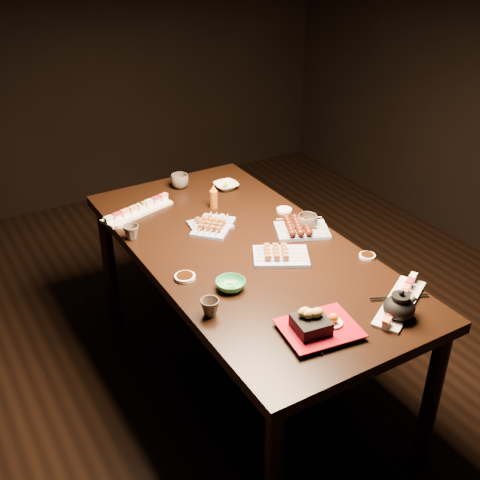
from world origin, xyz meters
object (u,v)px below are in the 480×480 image
(sushi_platter_far, at_px, (137,209))
(yakitori_plate_left, at_px, (213,223))
(yakitori_plate_center, at_px, (210,221))
(teacup_far_left, at_px, (131,232))
(dining_table, at_px, (245,315))
(teacup_mid_right, at_px, (307,222))
(condiment_bottle, at_px, (214,196))
(yakitori_plate_right, at_px, (281,252))
(tempura_tray, at_px, (320,321))
(teacup_near_left, at_px, (210,307))
(teapot, at_px, (400,304))
(teacup_far_right, at_px, (180,181))
(edamame_bowl_green, at_px, (231,285))
(sushi_platter_near, at_px, (400,300))
(edamame_bowl_cream, at_px, (226,186))

(sushi_platter_far, relative_size, yakitori_plate_left, 1.70)
(yakitori_plate_center, relative_size, teacup_far_left, 2.68)
(dining_table, height_order, teacup_mid_right, teacup_mid_right)
(sushi_platter_far, relative_size, condiment_bottle, 3.01)
(yakitori_plate_center, xyz_separation_m, condiment_bottle, (0.11, 0.16, 0.04))
(yakitori_plate_right, relative_size, tempura_tray, 0.87)
(tempura_tray, height_order, teacup_near_left, tempura_tray)
(teacup_mid_right, height_order, teapot, teapot)
(sushi_platter_far, relative_size, teacup_far_left, 5.21)
(teacup_mid_right, height_order, teacup_far_right, same)
(edamame_bowl_green, bearing_deg, condiment_bottle, 66.84)
(dining_table, bearing_deg, tempura_tray, -101.00)
(sushi_platter_near, relative_size, tempura_tray, 1.35)
(tempura_tray, relative_size, teacup_far_right, 2.86)
(teacup_mid_right, bearing_deg, teacup_near_left, -153.34)
(yakitori_plate_left, distance_m, teapot, 1.02)
(dining_table, xyz_separation_m, yakitori_plate_right, (0.09, -0.15, 0.41))
(tempura_tray, relative_size, teapot, 1.96)
(teacup_far_right, height_order, teapot, teapot)
(teacup_mid_right, distance_m, teacup_far_right, 0.81)
(edamame_bowl_cream, relative_size, tempura_tray, 0.46)
(sushi_platter_far, height_order, tempura_tray, tempura_tray)
(condiment_bottle, bearing_deg, teacup_near_left, -119.34)
(yakitori_plate_center, height_order, teapot, teapot)
(tempura_tray, bearing_deg, edamame_bowl_green, 116.85)
(dining_table, relative_size, tempura_tray, 6.47)
(teacup_near_left, height_order, teacup_far_left, same)
(teacup_far_right, bearing_deg, yakitori_plate_left, -97.15)
(dining_table, distance_m, yakitori_plate_right, 0.44)
(dining_table, xyz_separation_m, edamame_bowl_cream, (0.24, 0.61, 0.39))
(dining_table, height_order, teacup_far_left, teacup_far_left)
(teacup_near_left, bearing_deg, teacup_far_right, 69.95)
(dining_table, relative_size, teacup_mid_right, 18.53)
(dining_table, relative_size, sushi_platter_far, 4.71)
(sushi_platter_near, xyz_separation_m, yakitori_plate_center, (-0.33, 0.95, 0.00))
(yakitori_plate_center, height_order, condiment_bottle, condiment_bottle)
(yakitori_plate_left, bearing_deg, yakitori_plate_right, -116.20)
(yakitori_plate_center, distance_m, edamame_bowl_green, 0.55)
(edamame_bowl_green, xyz_separation_m, tempura_tray, (0.14, -0.41, 0.03))
(tempura_tray, bearing_deg, yakitori_plate_right, 79.28)
(sushi_platter_far, xyz_separation_m, yakitori_plate_right, (0.38, -0.73, 0.01))
(edamame_bowl_cream, relative_size, condiment_bottle, 1.01)
(dining_table, bearing_deg, yakitori_plate_center, 93.48)
(teacup_mid_right, xyz_separation_m, condiment_bottle, (-0.27, 0.43, 0.03))
(sushi_platter_near, height_order, condiment_bottle, condiment_bottle)
(tempura_tray, xyz_separation_m, condiment_bottle, (0.15, 1.09, 0.01))
(sushi_platter_near, relative_size, yakitori_plate_center, 1.92)
(sushi_platter_far, bearing_deg, teapot, 95.40)
(yakitori_plate_right, relative_size, teacup_far_right, 2.48)
(sushi_platter_near, distance_m, teacup_far_left, 1.25)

